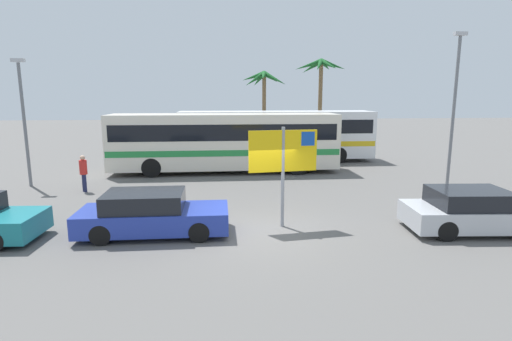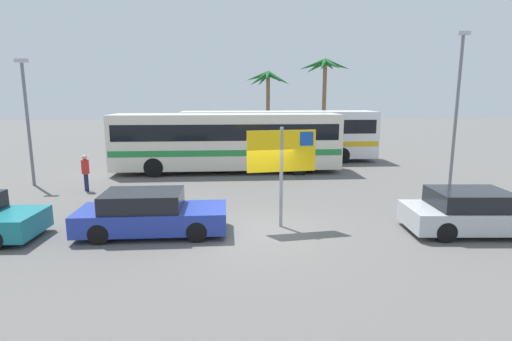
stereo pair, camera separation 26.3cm
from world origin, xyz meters
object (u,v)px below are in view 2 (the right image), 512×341
bus_front_coach (227,140)px  ferry_sign (283,155)px  bus_rear_coach (279,133)px  car_blue (150,214)px  pedestrian_by_bus (85,170)px  car_silver (475,212)px

bus_front_coach → ferry_sign: 9.73m
bus_rear_coach → car_blue: bearing=-112.9°
bus_front_coach → bus_rear_coach: 4.78m
car_blue → pedestrian_by_bus: pedestrian_by_bus is taller
bus_rear_coach → car_blue: 14.60m
bus_rear_coach → pedestrian_by_bus: 12.18m
car_blue → ferry_sign: bearing=5.9°
ferry_sign → car_blue: size_ratio=0.72×
bus_front_coach → car_blue: 10.29m
bus_front_coach → pedestrian_by_bus: 7.48m
bus_front_coach → pedestrian_by_bus: bus_front_coach is taller
pedestrian_by_bus → car_silver: bearing=-60.8°
ferry_sign → car_blue: bearing=178.2°
bus_front_coach → car_silver: bearing=-54.5°
ferry_sign → pedestrian_by_bus: bearing=138.2°
car_silver → pedestrian_by_bus: pedestrian_by_bus is taller
bus_front_coach → pedestrian_by_bus: bearing=-146.4°
bus_rear_coach → car_blue: bus_rear_coach is taller
bus_front_coach → pedestrian_by_bus: size_ratio=7.56×
bus_rear_coach → car_silver: bus_rear_coach is taller
car_silver → pedestrian_by_bus: size_ratio=2.71×
bus_front_coach → bus_rear_coach: size_ratio=1.00×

